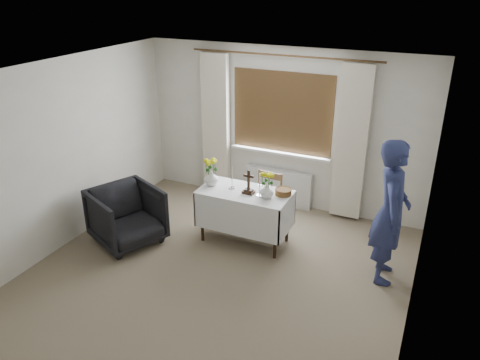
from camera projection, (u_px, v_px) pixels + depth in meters
name	position (u px, v px, depth m)	size (l,w,h in m)	color
ground	(208.00, 286.00, 5.64)	(5.00, 5.00, 0.00)	#7E7357
altar_table	(245.00, 216.00, 6.44)	(1.24, 0.64, 0.76)	white
wooden_chair	(264.00, 204.00, 6.65)	(0.41, 0.41, 0.88)	#51361C
armchair	(127.00, 216.00, 6.42)	(0.85, 0.87, 0.79)	black
person	(391.00, 212.00, 5.47)	(0.65, 0.43, 1.79)	navy
radiator	(278.00, 187.00, 7.53)	(1.10, 0.10, 0.60)	silver
wooden_cross	(249.00, 182.00, 6.18)	(0.16, 0.11, 0.33)	black
candlestick_left	(232.00, 178.00, 6.32)	(0.09, 0.09, 0.31)	silver
candlestick_right	(260.00, 185.00, 6.11)	(0.09, 0.09, 0.32)	silver
flower_vase_left	(211.00, 178.00, 6.45)	(0.20, 0.20, 0.21)	silver
flower_vase_right	(267.00, 191.00, 6.08)	(0.18, 0.18, 0.19)	silver
wicker_basket	(283.00, 192.00, 6.19)	(0.22, 0.22, 0.08)	brown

